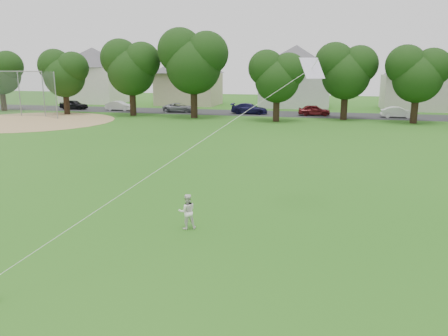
# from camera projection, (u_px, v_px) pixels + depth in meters

# --- Properties ---
(ground) EXTENTS (160.00, 160.00, 0.00)m
(ground) POSITION_uv_depth(u_px,v_px,m) (145.00, 249.00, 13.83)
(ground) COLOR #246116
(ground) RESTS_ON ground
(street) EXTENTS (90.00, 7.00, 0.01)m
(street) POSITION_uv_depth(u_px,v_px,m) (287.00, 114.00, 53.50)
(street) COLOR #2D2D30
(street) RESTS_ON ground
(dirt_infield) EXTENTS (18.00, 18.00, 0.02)m
(dirt_infield) POSITION_uv_depth(u_px,v_px,m) (28.00, 121.00, 46.46)
(dirt_infield) COLOR #9E7F51
(dirt_infield) RESTS_ON ground
(older_boy) EXTENTS (0.78, 0.72, 1.28)m
(older_boy) POSITION_uv_depth(u_px,v_px,m) (187.00, 212.00, 15.42)
(older_boy) COLOR white
(older_boy) RESTS_ON ground
(kite) EXTENTS (4.06, 5.12, 12.52)m
(kite) POSITION_uv_depth(u_px,v_px,m) (186.00, 151.00, 13.46)
(kite) COLOR white
(kite) RESTS_ON ground
(baseball_backstop) EXTENTS (11.75, 2.86, 5.15)m
(baseball_backstop) POSITION_uv_depth(u_px,v_px,m) (16.00, 94.00, 50.36)
(baseball_backstop) COLOR gray
(baseball_backstop) RESTS_ON ground
(tree_row) EXTENTS (82.00, 8.19, 10.30)m
(tree_row) POSITION_uv_depth(u_px,v_px,m) (313.00, 64.00, 45.93)
(tree_row) COLOR black
(tree_row) RESTS_ON ground
(parked_cars) EXTENTS (62.73, 2.57, 1.30)m
(parked_cars) POSITION_uv_depth(u_px,v_px,m) (297.00, 110.00, 52.11)
(parked_cars) COLOR black
(parked_cars) RESTS_ON ground
(house_row) EXTENTS (76.80, 13.86, 10.19)m
(house_row) POSITION_uv_depth(u_px,v_px,m) (286.00, 73.00, 62.20)
(house_row) COLOR white
(house_row) RESTS_ON ground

